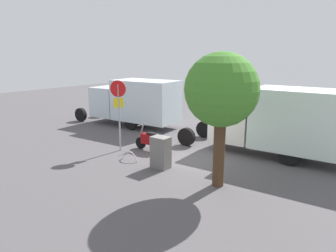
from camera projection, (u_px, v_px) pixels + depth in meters
The scene contains 8 objects.
ground_plane at pixel (189, 159), 13.33m from camera, with size 60.00×60.00×0.00m, color #514D50.
box_truck_near at pixel (285, 120), 13.32m from camera, with size 8.04×2.58×3.03m.
box_truck_far at pixel (134, 101), 19.26m from camera, with size 7.33×2.73×2.91m.
motorcycle at pixel (151, 140), 14.37m from camera, with size 1.81×0.55×1.20m.
stop_sign at pixel (119, 104), 14.07m from camera, with size 0.71×0.33×3.30m.
street_tree at pixel (221, 91), 9.97m from camera, with size 2.44×2.44×4.55m.
utility_cabinet at pixel (161, 152), 12.23m from camera, with size 0.72×0.51×1.28m, color slate.
bike_rack_hoop at pixel (130, 161), 13.18m from camera, with size 0.85×0.85×0.05m, color #B7B7BC.
Camera 1 is at (-6.92, 10.62, 4.47)m, focal length 32.88 mm.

